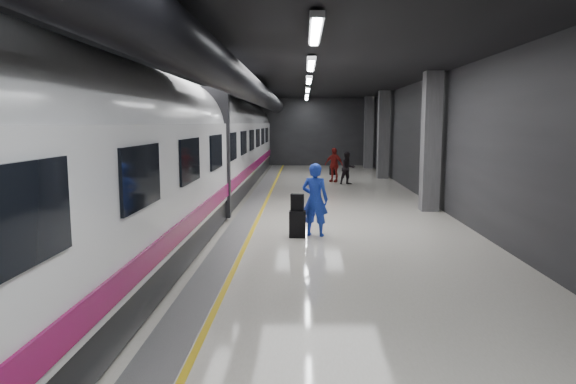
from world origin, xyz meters
TOP-DOWN VIEW (x-y plane):
  - ground at (0.00, 0.00)m, footprint 40.00×40.00m
  - platform_hall at (-0.29, 0.96)m, footprint 10.02×40.02m
  - train at (-3.25, -0.00)m, footprint 3.05×38.00m
  - traveler_main at (0.71, -1.92)m, footprint 0.78×0.62m
  - suitcase_main at (0.27, -2.13)m, footprint 0.42×0.27m
  - shoulder_bag at (0.26, -2.09)m, footprint 0.34×0.22m
  - traveler_far_a at (2.49, 9.18)m, footprint 0.90×0.81m
  - traveler_far_b at (1.91, 10.23)m, footprint 1.05×0.84m
  - suitcase_far at (2.07, 13.60)m, footprint 0.40×0.33m

SIDE VIEW (x-z plane):
  - ground at x=0.00m, z-range 0.00..0.00m
  - suitcase_far at x=2.07m, z-range 0.00..0.50m
  - suitcase_main at x=0.27m, z-range 0.00..0.67m
  - traveler_far_a at x=2.49m, z-range 0.00..1.53m
  - traveler_far_b at x=1.91m, z-range 0.00..1.66m
  - shoulder_bag at x=0.26m, z-range 0.67..1.10m
  - traveler_main at x=0.71m, z-range 0.00..1.87m
  - train at x=-3.25m, z-range 0.04..4.09m
  - platform_hall at x=-0.29m, z-range 1.28..5.79m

